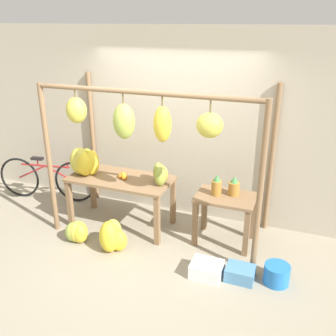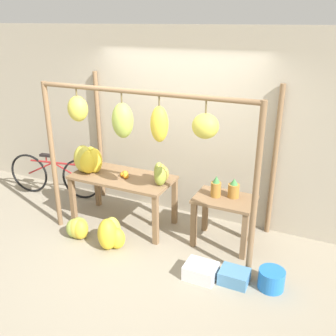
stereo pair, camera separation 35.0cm
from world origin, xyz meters
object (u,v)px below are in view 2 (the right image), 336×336
(banana_pile_on_table, at_px, (88,160))
(papaya_pile, at_px, (161,174))
(orange_pile, at_px, (125,174))
(fruit_crate_purple, at_px, (234,277))
(fruit_crate_white, at_px, (201,271))
(banana_pile_ground_right, at_px, (111,234))
(banana_pile_ground_left, at_px, (78,228))
(parked_bicycle, at_px, (55,175))
(blue_bucket, at_px, (271,279))
(pineapple_cluster, at_px, (225,188))

(banana_pile_on_table, xyz_separation_m, papaya_pile, (1.14, 0.09, -0.05))
(orange_pile, relative_size, fruit_crate_purple, 0.45)
(fruit_crate_white, bearing_deg, papaya_pile, 139.64)
(orange_pile, height_order, papaya_pile, papaya_pile)
(banana_pile_ground_right, bearing_deg, orange_pile, 102.24)
(banana_pile_on_table, relative_size, banana_pile_ground_left, 1.22)
(parked_bicycle, bearing_deg, fruit_crate_white, -18.78)
(banana_pile_ground_left, relative_size, fruit_crate_purple, 1.20)
(fruit_crate_purple, bearing_deg, banana_pile_ground_left, 179.59)
(fruit_crate_white, bearing_deg, banana_pile_on_table, 161.74)
(banana_pile_ground_left, bearing_deg, papaya_pile, 34.51)
(banana_pile_ground_right, xyz_separation_m, papaya_pile, (0.42, 0.67, 0.69))
(fruit_crate_white, distance_m, blue_bucket, 0.81)
(banana_pile_ground_left, xyz_separation_m, fruit_crate_purple, (2.25, -0.02, -0.06))
(pineapple_cluster, xyz_separation_m, papaya_pile, (-0.89, -0.09, 0.08))
(orange_pile, distance_m, papaya_pile, 0.56)
(banana_pile_on_table, height_order, banana_pile_ground_left, banana_pile_on_table)
(pineapple_cluster, relative_size, banana_pile_ground_right, 0.77)
(banana_pile_ground_left, bearing_deg, blue_bucket, 1.53)
(banana_pile_ground_left, height_order, blue_bucket, banana_pile_ground_left)
(orange_pile, height_order, banana_pile_ground_right, orange_pile)
(orange_pile, distance_m, blue_bucket, 2.41)
(pineapple_cluster, bearing_deg, banana_pile_ground_right, -149.87)
(banana_pile_on_table, relative_size, pineapple_cluster, 1.37)
(banana_pile_ground_left, distance_m, fruit_crate_white, 1.87)
(banana_pile_ground_right, bearing_deg, pineapple_cluster, 30.13)
(fruit_crate_white, height_order, fruit_crate_purple, fruit_crate_white)
(banana_pile_on_table, bearing_deg, papaya_pile, 4.60)
(banana_pile_ground_right, bearing_deg, parked_bicycle, 151.60)
(banana_pile_ground_left, bearing_deg, pineapple_cluster, 22.09)
(orange_pile, xyz_separation_m, banana_pile_ground_right, (0.14, -0.63, -0.60))
(pineapple_cluster, xyz_separation_m, blue_bucket, (0.80, -0.69, -0.69))
(parked_bicycle, bearing_deg, orange_pile, -11.28)
(parked_bicycle, height_order, fruit_crate_purple, parked_bicycle)
(pineapple_cluster, xyz_separation_m, fruit_crate_white, (0.01, -0.86, -0.72))
(banana_pile_ground_right, relative_size, papaya_pile, 1.44)
(banana_pile_on_table, bearing_deg, fruit_crate_purple, -13.70)
(orange_pile, relative_size, parked_bicycle, 0.09)
(blue_bucket, xyz_separation_m, papaya_pile, (-1.69, 0.60, 0.77))
(fruit_crate_white, bearing_deg, banana_pile_ground_left, 176.98)
(blue_bucket, height_order, parked_bicycle, parked_bicycle)
(orange_pile, distance_m, pineapple_cluster, 1.45)
(papaya_pile, distance_m, fruit_crate_purple, 1.66)
(banana_pile_on_table, xyz_separation_m, banana_pile_ground_right, (0.72, -0.58, -0.74))
(banana_pile_on_table, bearing_deg, blue_bucket, -10.09)
(orange_pile, xyz_separation_m, pineapple_cluster, (1.45, 0.13, 0.01))
(banana_pile_ground_left, bearing_deg, fruit_crate_white, -3.02)
(banana_pile_ground_left, xyz_separation_m, fruit_crate_white, (1.87, -0.10, -0.05))
(banana_pile_ground_left, distance_m, parked_bicycle, 1.55)
(blue_bucket, bearing_deg, pineapple_cluster, 139.27)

